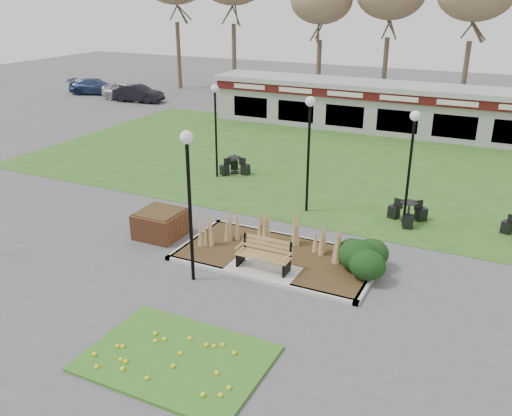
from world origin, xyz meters
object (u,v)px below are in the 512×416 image
at_px(food_pavilion, 403,109).
at_px(car_blue, 96,86).
at_px(bistro_set_b, 408,215).
at_px(car_black, 138,93).
at_px(lamp_post_far_left, 215,111).
at_px(lamp_post_near_right, 188,174).
at_px(lamp_post_mid_right, 309,129).
at_px(bistro_set_a, 235,168).
at_px(park_bench, 265,254).
at_px(lamp_post_far_right, 412,144).
at_px(brick_planter, 160,223).
at_px(car_silver, 128,91).

distance_m(food_pavilion, car_blue, 26.11).
height_order(bistro_set_b, car_blue, car_blue).
bearing_deg(car_black, lamp_post_far_left, -137.94).
height_order(lamp_post_near_right, lamp_post_far_left, lamp_post_near_right).
height_order(lamp_post_mid_right, bistro_set_b, lamp_post_mid_right).
xyz_separation_m(lamp_post_near_right, car_blue, (-24.29, 23.38, -2.69)).
distance_m(bistro_set_a, car_blue, 24.78).
bearing_deg(park_bench, car_blue, 139.80).
height_order(lamp_post_near_right, car_blue, lamp_post_near_right).
height_order(food_pavilion, lamp_post_far_left, lamp_post_far_left).
distance_m(park_bench, lamp_post_far_right, 6.67).
height_order(park_bench, lamp_post_far_right, lamp_post_far_right).
distance_m(brick_planter, car_blue, 30.28).
bearing_deg(lamp_post_near_right, car_black, 130.50).
relative_size(lamp_post_far_left, bistro_set_a, 2.91).
bearing_deg(lamp_post_mid_right, car_silver, 143.32).
relative_size(lamp_post_near_right, lamp_post_mid_right, 1.01).
relative_size(lamp_post_near_right, car_black, 1.15).
xyz_separation_m(food_pavilion, lamp_post_far_left, (-5.89, -12.38, 1.64)).
height_order(car_black, car_blue, car_black).
distance_m(lamp_post_far_right, bistro_set_a, 9.47).
xyz_separation_m(lamp_post_mid_right, car_blue, (-25.39, 16.78, -2.65)).
bearing_deg(park_bench, lamp_post_near_right, -140.46).
bearing_deg(brick_planter, park_bench, -9.69).
xyz_separation_m(brick_planter, car_silver, (-17.49, 20.28, 0.26)).
bearing_deg(lamp_post_far_left, park_bench, -51.25).
relative_size(car_silver, car_blue, 0.98).
relative_size(park_bench, lamp_post_far_right, 0.40).
xyz_separation_m(lamp_post_mid_right, car_black, (-20.02, 15.56, -2.63)).
distance_m(lamp_post_mid_right, bistro_set_b, 4.88).
relative_size(park_bench, bistro_set_b, 1.17).
relative_size(lamp_post_near_right, car_silver, 1.06).
bearing_deg(park_bench, brick_planter, 170.31).
distance_m(food_pavilion, lamp_post_near_right, 21.27).
height_order(lamp_post_far_right, car_blue, lamp_post_far_right).
bearing_deg(bistro_set_b, lamp_post_far_right, -94.58).
height_order(lamp_post_near_right, bistro_set_a, lamp_post_near_right).
xyz_separation_m(brick_planter, lamp_post_near_right, (2.69, -2.16, 2.86)).
relative_size(car_black, car_blue, 0.90).
bearing_deg(car_blue, brick_planter, -153.72).
bearing_deg(bistro_set_a, park_bench, -56.55).
bearing_deg(food_pavilion, car_silver, 176.55).
xyz_separation_m(lamp_post_far_right, lamp_post_far_left, (-9.03, 2.03, -0.02)).
relative_size(brick_planter, car_blue, 0.34).
bearing_deg(lamp_post_far_right, park_bench, -120.71).
height_order(car_silver, car_black, car_silver).
distance_m(lamp_post_mid_right, lamp_post_far_left, 5.70).
bearing_deg(car_black, lamp_post_mid_right, -133.50).
distance_m(bistro_set_a, car_silver, 20.91).
height_order(food_pavilion, car_blue, food_pavilion).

